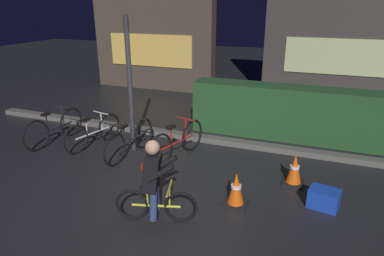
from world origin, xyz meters
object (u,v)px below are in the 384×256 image
object	(u,v)px
street_post	(130,87)
parked_bike_left_mid	(93,132)
cyclist	(154,181)
parked_bike_center_right	(177,142)
parked_bike_center_left	(130,140)
blue_crate	(324,198)
parked_bike_leftmost	(54,128)
traffic_cone_near	(236,189)
traffic_cone_far	(294,170)

from	to	relation	value
street_post	parked_bike_left_mid	world-z (taller)	street_post
parked_bike_left_mid	cyclist	bearing A→B (deg)	-115.12
street_post	parked_bike_center_right	distance (m)	1.46
parked_bike_left_mid	parked_bike_center_left	world-z (taller)	parked_bike_center_left
blue_crate	parked_bike_leftmost	bearing A→B (deg)	173.61
blue_crate	parked_bike_center_left	bearing A→B (deg)	170.92
traffic_cone_near	parked_bike_left_mid	bearing A→B (deg)	161.59
parked_bike_left_mid	blue_crate	size ratio (longest dim) A/B	3.45
traffic_cone_near	traffic_cone_far	bearing A→B (deg)	51.99
parked_bike_center_left	street_post	bearing A→B (deg)	23.18
parked_bike_center_right	parked_bike_left_mid	bearing A→B (deg)	109.43
parked_bike_leftmost	parked_bike_center_right	world-z (taller)	parked_bike_center_right
parked_bike_left_mid	traffic_cone_near	bearing A→B (deg)	-95.11
blue_crate	cyclist	distance (m)	2.62
parked_bike_center_left	parked_bike_center_right	size ratio (longest dim) A/B	1.01
parked_bike_center_left	traffic_cone_near	size ratio (longest dim) A/B	3.02
parked_bike_center_left	traffic_cone_far	size ratio (longest dim) A/B	2.97
parked_bike_leftmost	traffic_cone_far	xyz separation A→B (m)	(5.18, -0.04, -0.09)
parked_bike_left_mid	parked_bike_center_right	world-z (taller)	parked_bike_center_right
street_post	traffic_cone_far	xyz separation A→B (m)	(3.34, -0.30, -1.11)
street_post	parked_bike_left_mid	xyz separation A→B (m)	(-0.90, -0.15, -1.05)
street_post	parked_bike_center_left	bearing A→B (deg)	-72.35
street_post	traffic_cone_far	world-z (taller)	street_post
traffic_cone_far	blue_crate	distance (m)	0.79
street_post	traffic_cone_near	world-z (taller)	street_post
parked_bike_left_mid	parked_bike_center_right	distance (m)	1.94
traffic_cone_near	blue_crate	world-z (taller)	traffic_cone_near
traffic_cone_far	blue_crate	world-z (taller)	traffic_cone_far
parked_bike_leftmost	parked_bike_center_right	bearing A→B (deg)	-79.94
parked_bike_center_left	blue_crate	world-z (taller)	parked_bike_center_left
parked_bike_leftmost	cyclist	xyz separation A→B (m)	(3.41, -1.84, 0.28)
traffic_cone_near	blue_crate	bearing A→B (deg)	17.30
parked_bike_left_mid	parked_bike_center_left	xyz separation A→B (m)	(1.00, -0.15, 0.02)
traffic_cone_far	parked_bike_center_left	bearing A→B (deg)	-179.98
street_post	blue_crate	size ratio (longest dim) A/B	6.27
parked_bike_leftmost	traffic_cone_near	distance (m)	4.52
parked_bike_center_left	traffic_cone_far	distance (m)	3.24
traffic_cone_near	cyclist	size ratio (longest dim) A/B	0.43
parked_bike_leftmost	street_post	bearing A→B (deg)	-76.02
parked_bike_center_right	parked_bike_center_left	bearing A→B (deg)	121.51
street_post	parked_bike_center_left	world-z (taller)	street_post
parked_bike_left_mid	parked_bike_center_left	bearing A→B (deg)	-85.41
parked_bike_leftmost	parked_bike_center_left	size ratio (longest dim) A/B	1.02
cyclist	parked_bike_left_mid	bearing A→B (deg)	125.75
street_post	cyclist	xyz separation A→B (m)	(1.57, -2.11, -0.75)
parked_bike_center_right	traffic_cone_near	xyz separation A→B (m)	(1.52, -1.25, -0.09)
parked_bike_left_mid	blue_crate	xyz separation A→B (m)	(4.74, -0.75, -0.18)
parked_bike_center_left	traffic_cone_near	bearing A→B (deg)	-106.56
street_post	parked_bike_center_right	size ratio (longest dim) A/B	1.70
traffic_cone_far	blue_crate	size ratio (longest dim) A/B	1.25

